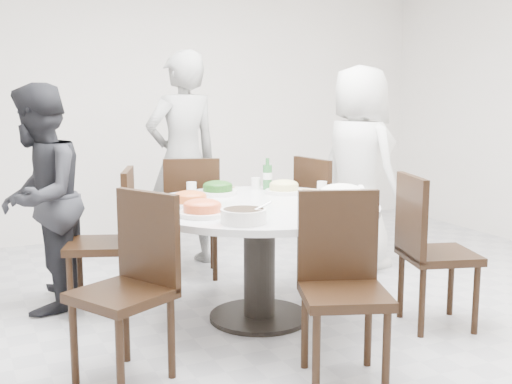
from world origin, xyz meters
name	(u,v)px	position (x,y,z in m)	size (l,w,h in m)	color
floor	(305,330)	(0.00, 0.00, 0.00)	(6.00, 6.00, 0.01)	#B2B3B7
wall_back	(157,95)	(0.00, 3.00, 1.40)	(6.00, 0.01, 2.80)	white
dining_table	(259,262)	(-0.17, 0.30, 0.38)	(1.50, 1.50, 0.75)	silver
chair_ne	(331,218)	(0.74, 0.90, 0.47)	(0.42, 0.42, 0.95)	black
chair_n	(192,216)	(-0.22, 1.41, 0.47)	(0.42, 0.42, 0.95)	black
chair_nw	(100,242)	(-1.05, 0.88, 0.47)	(0.42, 0.42, 0.95)	black
chair_sw	(121,290)	(-1.17, -0.20, 0.47)	(0.42, 0.42, 0.95)	black
chair_s	(345,291)	(-0.17, -0.68, 0.47)	(0.42, 0.42, 0.95)	black
chair_se	(439,251)	(0.78, -0.27, 0.47)	(0.42, 0.42, 0.95)	black
diner_right	(359,168)	(1.11, 1.08, 0.83)	(0.81, 0.53, 1.65)	silver
diner_middle	(183,160)	(-0.17, 1.75, 0.89)	(0.65, 0.42, 1.77)	black
diner_left	(39,199)	(-1.39, 1.10, 0.75)	(0.73, 0.57, 1.50)	black
dish_greens	(218,190)	(-0.26, 0.76, 0.78)	(0.26, 0.26, 0.07)	white
dish_pale	(284,188)	(0.17, 0.61, 0.78)	(0.25, 0.25, 0.07)	white
dish_orange	(190,200)	(-0.58, 0.43, 0.79)	(0.26, 0.26, 0.07)	white
dish_redbrown	(338,198)	(0.30, 0.12, 0.78)	(0.25, 0.25, 0.06)	white
dish_tofu	(202,210)	(-0.62, 0.11, 0.79)	(0.28, 0.28, 0.07)	white
rice_bowl	(342,203)	(0.13, -0.17, 0.81)	(0.30, 0.30, 0.13)	silver
soup_bowl	(244,216)	(-0.49, -0.17, 0.79)	(0.25, 0.25, 0.08)	white
beverage_bottle	(267,174)	(0.14, 0.81, 0.86)	(0.06, 0.06, 0.23)	#286531
tea_cups	(225,184)	(-0.14, 0.92, 0.79)	(0.07, 0.07, 0.08)	white
chopsticks	(221,188)	(-0.15, 0.97, 0.76)	(0.24, 0.04, 0.01)	tan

